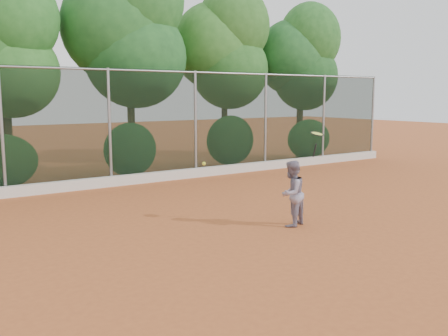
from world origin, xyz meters
TOP-DOWN VIEW (x-y plane):
  - ground at (0.00, 0.00)m, footprint 80.00×80.00m
  - concrete_curb at (0.00, 6.82)m, footprint 24.00×0.20m
  - tennis_player at (1.26, 0.36)m, footprint 0.81×0.72m
  - chainlink_fence at (-0.00, 7.00)m, footprint 24.09×0.09m
  - foliage_backdrop at (-0.55, 8.98)m, footprint 23.70×3.63m
  - tennis_racket at (1.75, 0.16)m, footprint 0.29×0.29m
  - tennis_ball_in_flight at (-0.94, 0.27)m, footprint 0.07×0.07m

SIDE VIEW (x-z plane):
  - ground at x=0.00m, z-range 0.00..0.00m
  - concrete_curb at x=0.00m, z-range 0.00..0.30m
  - tennis_player at x=1.26m, z-range 0.00..1.37m
  - tennis_ball_in_flight at x=-0.94m, z-range 1.46..1.53m
  - chainlink_fence at x=0.00m, z-range 0.11..3.61m
  - tennis_racket at x=1.75m, z-range 1.61..2.15m
  - foliage_backdrop at x=-0.55m, z-range 0.63..8.18m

